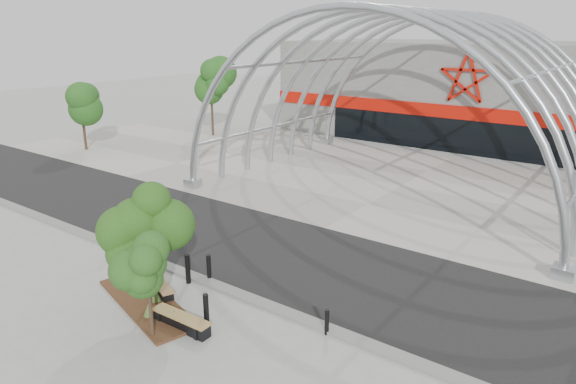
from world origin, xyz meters
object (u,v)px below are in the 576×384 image
(street_tree_1, at_px, (147,268))
(bench_1, at_px, (181,322))
(bollard_2, at_px, (209,268))
(street_tree_0, at_px, (143,226))
(bench_0, at_px, (160,288))

(street_tree_1, xyz_separation_m, bench_1, (0.33, 0.88, -2.13))
(bollard_2, bearing_deg, street_tree_0, -95.15)
(bench_0, distance_m, bollard_2, 1.91)
(street_tree_1, distance_m, bench_1, 2.32)
(bench_0, relative_size, bollard_2, 1.89)
(street_tree_0, relative_size, bench_0, 2.11)
(bench_1, height_order, bollard_2, bollard_2)
(street_tree_0, height_order, street_tree_1, street_tree_0)
(street_tree_1, distance_m, bench_0, 3.58)
(street_tree_0, xyz_separation_m, bench_1, (1.84, -0.25, -2.75))
(bench_1, xyz_separation_m, bollard_2, (-1.60, 2.86, 0.29))
(street_tree_1, height_order, bench_1, street_tree_1)
(street_tree_0, height_order, bollard_2, street_tree_0)
(street_tree_1, bearing_deg, bench_0, 135.12)
(bench_1, bearing_deg, bench_0, 154.21)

